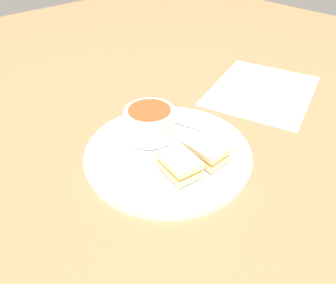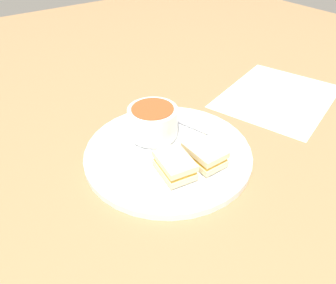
% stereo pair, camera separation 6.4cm
% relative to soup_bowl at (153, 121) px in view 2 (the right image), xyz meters
% --- Properties ---
extents(ground_plane, '(2.40, 2.40, 0.00)m').
position_rel_soup_bowl_xyz_m(ground_plane, '(-0.06, 0.01, -0.05)').
color(ground_plane, '#9E754C').
extents(plate, '(0.33, 0.33, 0.02)m').
position_rel_soup_bowl_xyz_m(plate, '(-0.06, 0.01, -0.04)').
color(plate, white).
rests_on(plate, ground_plane).
extents(soup_bowl, '(0.10, 0.10, 0.06)m').
position_rel_soup_bowl_xyz_m(soup_bowl, '(0.00, 0.00, 0.00)').
color(soup_bowl, white).
rests_on(soup_bowl, plate).
extents(spoon, '(0.11, 0.05, 0.01)m').
position_rel_soup_bowl_xyz_m(spoon, '(0.01, -0.07, -0.03)').
color(spoon, silver).
rests_on(spoon, plate).
extents(sandwich_half_near, '(0.08, 0.07, 0.03)m').
position_rel_soup_bowl_xyz_m(sandwich_half_near, '(-0.12, 0.04, -0.02)').
color(sandwich_half_near, beige).
rests_on(sandwich_half_near, plate).
extents(sandwich_half_far, '(0.08, 0.06, 0.03)m').
position_rel_soup_bowl_xyz_m(sandwich_half_far, '(-0.13, -0.03, -0.02)').
color(sandwich_half_far, beige).
rests_on(sandwich_half_far, plate).
extents(menu_sheet, '(0.34, 0.38, 0.00)m').
position_rel_soup_bowl_xyz_m(menu_sheet, '(-0.03, -0.37, -0.05)').
color(menu_sheet, white).
rests_on(menu_sheet, ground_plane).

